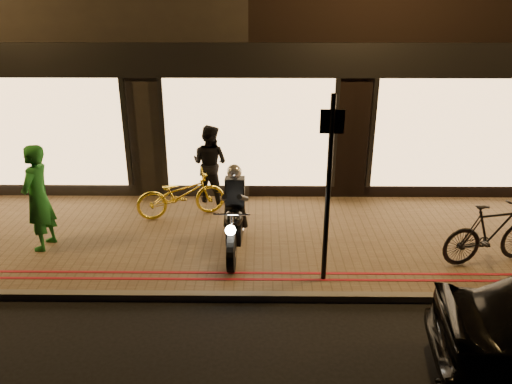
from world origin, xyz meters
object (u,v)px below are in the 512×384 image
motorcycle (235,219)px  person_green (38,198)px  bicycle_gold (181,194)px  sign_post (329,182)px

motorcycle → person_green: 3.48m
bicycle_gold → person_green: bearing=103.5°
motorcycle → bicycle_gold: motorcycle is taller
sign_post → person_green: size_ratio=1.56×
sign_post → person_green: bearing=168.1°
motorcycle → sign_post: bearing=-30.8°
bicycle_gold → person_green: person_green is taller
bicycle_gold → person_green: 2.72m
sign_post → bicycle_gold: 3.79m
bicycle_gold → person_green: size_ratio=0.94×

